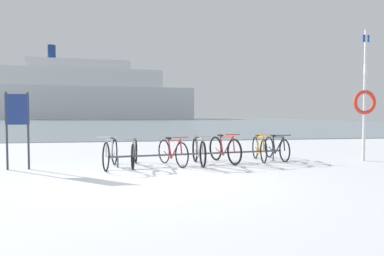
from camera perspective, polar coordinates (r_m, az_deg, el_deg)
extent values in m
cube|color=silver|center=(6.37, -5.63, -10.47)|extent=(80.00, 22.00, 0.08)
cube|color=gray|center=(72.22, -8.87, 1.26)|extent=(80.00, 110.00, 0.08)
cube|color=#47474C|center=(17.26, -7.89, -2.26)|extent=(80.00, 0.50, 0.05)
cylinder|color=#4C5156|center=(9.43, 1.55, -4.28)|extent=(4.96, 0.82, 0.05)
cylinder|color=#4C5156|center=(8.96, -12.25, -5.60)|extent=(0.04, 0.04, 0.28)
cylinder|color=#4C5156|center=(10.41, 13.36, -4.49)|extent=(0.04, 0.04, 0.28)
torus|color=black|center=(8.45, -14.10, -4.65)|extent=(0.12, 0.70, 0.70)
torus|color=black|center=(9.48, -12.75, -3.87)|extent=(0.12, 0.70, 0.70)
cylinder|color=silver|center=(8.77, -13.64, -3.54)|extent=(0.11, 0.56, 0.60)
cylinder|color=silver|center=(9.11, -13.20, -3.48)|extent=(0.06, 0.20, 0.53)
cylinder|color=silver|center=(8.82, -13.55, -1.80)|extent=(0.12, 0.69, 0.09)
cylinder|color=silver|center=(9.27, -13.01, -4.51)|extent=(0.09, 0.46, 0.19)
cylinder|color=silver|center=(8.46, -14.06, -3.22)|extent=(0.05, 0.12, 0.42)
cube|color=black|center=(9.16, -13.12, -1.55)|extent=(0.10, 0.21, 0.05)
cylinder|color=silver|center=(8.48, -14.02, -1.47)|extent=(0.46, 0.08, 0.02)
torus|color=black|center=(8.57, -9.82, -4.73)|extent=(0.09, 0.64, 0.64)
torus|color=black|center=(9.65, -9.32, -3.93)|extent=(0.09, 0.64, 0.64)
cylinder|color=gray|center=(8.91, -9.65, -3.73)|extent=(0.07, 0.57, 0.54)
cylinder|color=gray|center=(9.26, -9.49, -3.63)|extent=(0.05, 0.20, 0.48)
cylinder|color=gray|center=(8.97, -9.62, -2.18)|extent=(0.08, 0.71, 0.08)
cylinder|color=gray|center=(9.43, -9.42, -4.52)|extent=(0.07, 0.47, 0.18)
cylinder|color=gray|center=(8.59, -9.81, -3.47)|extent=(0.04, 0.12, 0.38)
cube|color=black|center=(9.32, -9.46, -1.90)|extent=(0.09, 0.20, 0.05)
cylinder|color=gray|center=(8.61, -9.80, -1.89)|extent=(0.46, 0.05, 0.02)
torus|color=black|center=(8.69, -1.72, -4.52)|extent=(0.29, 0.62, 0.66)
torus|color=black|center=(9.55, -4.68, -3.90)|extent=(0.29, 0.62, 0.66)
cylinder|color=#B22D2D|center=(8.95, -2.74, -3.53)|extent=(0.23, 0.49, 0.56)
cylinder|color=#B22D2D|center=(9.23, -3.70, -3.50)|extent=(0.10, 0.18, 0.50)
cylinder|color=#B22D2D|center=(9.00, -2.97, -1.93)|extent=(0.28, 0.60, 0.08)
cylinder|color=#B22D2D|center=(9.37, -4.09, -4.47)|extent=(0.20, 0.41, 0.18)
cylinder|color=#B22D2D|center=(8.70, -1.84, -3.21)|extent=(0.08, 0.11, 0.40)
cube|color=black|center=(9.27, -3.92, -1.70)|extent=(0.15, 0.22, 0.05)
cylinder|color=#B22D2D|center=(8.71, -1.96, -1.59)|extent=(0.43, 0.20, 0.02)
torus|color=black|center=(8.77, 1.81, -4.38)|extent=(0.07, 0.69, 0.68)
torus|color=black|center=(9.81, 0.52, -3.66)|extent=(0.07, 0.69, 0.68)
cylinder|color=gray|center=(9.10, 1.36, -3.37)|extent=(0.05, 0.56, 0.57)
cylinder|color=gray|center=(9.44, 0.94, -3.31)|extent=(0.04, 0.19, 0.51)
cylinder|color=gray|center=(9.15, 1.26, -1.76)|extent=(0.05, 0.69, 0.08)
cylinder|color=gray|center=(9.60, 0.77, -4.25)|extent=(0.04, 0.46, 0.19)
cylinder|color=gray|center=(8.79, 1.76, -3.07)|extent=(0.04, 0.12, 0.40)
cube|color=black|center=(9.49, 0.84, -1.51)|extent=(0.08, 0.20, 0.05)
cylinder|color=gray|center=(8.81, 1.71, -1.44)|extent=(0.46, 0.03, 0.02)
torus|color=black|center=(9.27, 7.06, -3.95)|extent=(0.26, 0.69, 0.71)
torus|color=black|center=(10.13, 3.94, -3.40)|extent=(0.26, 0.69, 0.71)
cylinder|color=#B22D2D|center=(9.54, 5.99, -3.02)|extent=(0.19, 0.52, 0.59)
cylinder|color=#B22D2D|center=(9.82, 4.97, -3.00)|extent=(0.09, 0.19, 0.53)
cylinder|color=#B22D2D|center=(9.58, 5.76, -1.43)|extent=(0.23, 0.64, 0.08)
cylinder|color=#B22D2D|center=(9.96, 4.56, -3.97)|extent=(0.16, 0.43, 0.19)
cylinder|color=#B22D2D|center=(9.29, 6.94, -2.68)|extent=(0.07, 0.12, 0.42)
cube|color=black|center=(9.86, 4.75, -1.23)|extent=(0.13, 0.21, 0.05)
cylinder|color=#B22D2D|center=(9.30, 6.82, -1.10)|extent=(0.45, 0.16, 0.02)
torus|color=black|center=(9.75, 11.83, -3.78)|extent=(0.11, 0.67, 0.67)
torus|color=black|center=(10.70, 10.47, -3.22)|extent=(0.11, 0.67, 0.67)
cylinder|color=gold|center=(10.04, 11.37, -2.89)|extent=(0.09, 0.52, 0.57)
cylinder|color=gold|center=(10.36, 10.92, -2.86)|extent=(0.06, 0.18, 0.51)
cylinder|color=gold|center=(10.10, 11.28, -1.43)|extent=(0.10, 0.64, 0.08)
cylinder|color=gold|center=(10.50, 10.74, -3.74)|extent=(0.08, 0.43, 0.19)
cylinder|color=gold|center=(9.77, 11.79, -2.59)|extent=(0.05, 0.11, 0.40)
cube|color=black|center=(10.40, 10.84, -1.23)|extent=(0.10, 0.21, 0.05)
cylinder|color=gold|center=(9.78, 11.74, -1.12)|extent=(0.46, 0.07, 0.02)
torus|color=black|center=(10.09, 15.15, -3.65)|extent=(0.06, 0.65, 0.65)
torus|color=black|center=(11.07, 12.68, -3.10)|extent=(0.06, 0.65, 0.65)
cylinder|color=#1E2328|center=(10.40, 14.30, -2.82)|extent=(0.05, 0.57, 0.56)
cylinder|color=#1E2328|center=(10.72, 13.49, -2.78)|extent=(0.04, 0.20, 0.50)
cylinder|color=#1E2328|center=(10.45, 14.12, -1.46)|extent=(0.06, 0.71, 0.08)
cylinder|color=#1E2328|center=(10.87, 13.16, -3.60)|extent=(0.05, 0.47, 0.18)
cylinder|color=#1E2328|center=(10.11, 15.06, -2.55)|extent=(0.04, 0.12, 0.39)
cube|color=black|center=(10.77, 13.33, -1.25)|extent=(0.09, 0.20, 0.05)
cylinder|color=#1E2328|center=(10.13, 14.97, -1.17)|extent=(0.46, 0.04, 0.02)
cylinder|color=#33383D|center=(9.51, -28.44, -0.44)|extent=(0.05, 0.05, 1.91)
cylinder|color=#33383D|center=(9.36, -25.58, -0.43)|extent=(0.05, 0.05, 1.91)
cube|color=navy|center=(9.42, -27.08, 2.78)|extent=(0.55, 0.04, 0.75)
cylinder|color=silver|center=(11.16, 26.79, 4.81)|extent=(0.08, 0.08, 3.79)
cylinder|color=white|center=(11.22, 26.87, 8.68)|extent=(0.09, 0.09, 0.30)
torus|color=red|center=(11.15, 26.77, 3.84)|extent=(0.71, 0.11, 0.71)
cube|color=navy|center=(11.36, 26.95, 13.14)|extent=(0.20, 0.03, 0.20)
cube|color=silver|center=(93.51, -17.14, 3.97)|extent=(55.96, 15.92, 8.18)
cube|color=white|center=(93.98, -18.04, 7.82)|extent=(42.07, 13.02, 4.50)
cube|color=white|center=(94.36, -18.07, 9.88)|extent=(25.43, 9.85, 2.29)
cylinder|color=navy|center=(95.46, -22.31, 11.54)|extent=(1.94, 1.94, 3.68)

